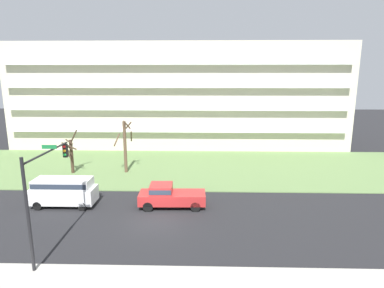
# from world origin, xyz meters

# --- Properties ---
(ground) EXTENTS (160.00, 160.00, 0.00)m
(ground) POSITION_xyz_m (0.00, 0.00, 0.00)
(ground) COLOR #232326
(grass_lawn_strip) EXTENTS (80.00, 16.00, 0.08)m
(grass_lawn_strip) POSITION_xyz_m (0.00, 14.00, 0.04)
(grass_lawn_strip) COLOR #66844C
(grass_lawn_strip) RESTS_ON ground
(apartment_building) EXTENTS (48.63, 14.80, 15.12)m
(apartment_building) POSITION_xyz_m (0.00, 28.92, 7.56)
(apartment_building) COLOR beige
(apartment_building) RESTS_ON ground
(tree_far_left) EXTENTS (1.79, 1.61, 4.85)m
(tree_far_left) POSITION_xyz_m (-10.83, 11.31, 2.34)
(tree_far_left) COLOR #423023
(tree_far_left) RESTS_ON ground
(tree_left) EXTENTS (1.99, 1.86, 5.95)m
(tree_left) POSITION_xyz_m (-4.97, 11.83, 3.18)
(tree_left) COLOR brown
(tree_left) RESTS_ON ground
(pickup_red_near_left) EXTENTS (5.45, 2.13, 1.95)m
(pickup_red_near_left) POSITION_xyz_m (0.75, 2.49, 1.02)
(pickup_red_near_left) COLOR #B22828
(pickup_red_near_left) RESTS_ON ground
(van_white_center_left) EXTENTS (5.20, 2.00, 2.36)m
(van_white_center_left) POSITION_xyz_m (-7.98, 2.50, 1.40)
(van_white_center_left) COLOR white
(van_white_center_left) RESTS_ON ground
(traffic_signal_mast) EXTENTS (0.90, 5.63, 6.56)m
(traffic_signal_mast) POSITION_xyz_m (-5.84, -4.73, 4.50)
(traffic_signal_mast) COLOR black
(traffic_signal_mast) RESTS_ON ground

